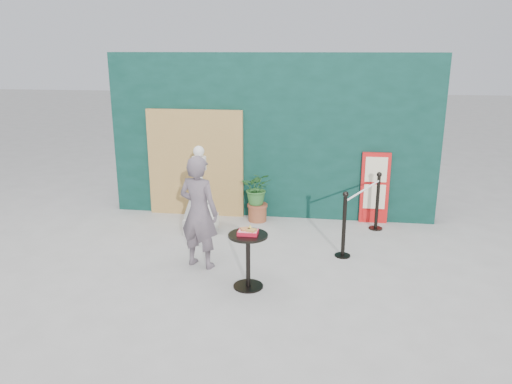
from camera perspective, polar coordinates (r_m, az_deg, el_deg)
ground at (r=6.72m, az=-1.52°, el=-11.07°), size 60.00×60.00×0.00m
back_wall at (r=9.23m, az=1.78°, el=6.33°), size 6.00×0.30×3.00m
bamboo_fence at (r=9.39m, az=-6.93°, el=3.27°), size 1.80×0.08×2.00m
woman at (r=7.15m, az=-6.54°, el=-2.30°), size 0.69×0.56×1.65m
menu_board at (r=9.20m, az=13.42°, el=0.43°), size 0.50×0.07×1.30m
statue at (r=8.55m, az=-6.39°, el=-0.64°), size 0.59×0.59×1.52m
cafe_table at (r=6.58m, az=-0.91°, el=-6.90°), size 0.52×0.52×0.75m
food_basket at (r=6.47m, az=-0.90°, el=-4.54°), size 0.26×0.19×0.11m
planter at (r=9.07m, az=0.17°, el=-0.08°), size 0.55×0.47×0.93m
stanchion_barrier at (r=8.28m, az=12.00°, el=-2.37°), size 0.84×1.54×1.03m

